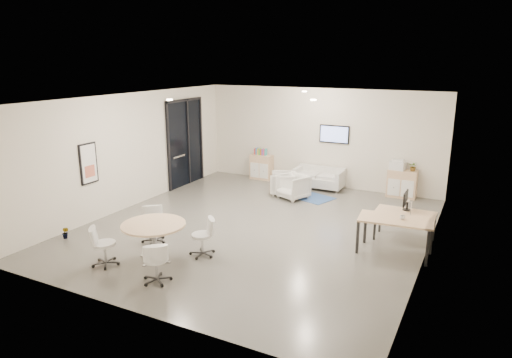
{
  "coord_description": "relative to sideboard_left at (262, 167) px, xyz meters",
  "views": [
    {
      "loc": [
        4.9,
        -9.63,
        4.11
      ],
      "look_at": [
        -0.25,
        0.4,
        1.12
      ],
      "focal_mm": 32.0,
      "sensor_mm": 36.0,
      "label": 1
    }
  ],
  "objects": [
    {
      "name": "desk_rear",
      "position": [
        5.45,
        -3.49,
        0.19
      ],
      "size": [
        1.33,
        0.67,
        0.69
      ],
      "rotation": [
        0.0,
        0.0,
        0.0
      ],
      "color": "tan",
      "rests_on": "room_shell"
    },
    {
      "name": "round_table",
      "position": [
        0.99,
        -6.99,
        0.3
      ],
      "size": [
        1.33,
        1.33,
        0.81
      ],
      "color": "tan",
      "rests_on": "room_shell"
    },
    {
      "name": "sideboard_right",
      "position": [
        4.77,
        -0.01,
        -0.0
      ],
      "size": [
        0.85,
        0.41,
        0.85
      ],
      "color": "tan",
      "rests_on": "room_shell"
    },
    {
      "name": "loveseat",
      "position": [
        2.19,
        -0.17,
        -0.11
      ],
      "size": [
        1.57,
        0.79,
        0.59
      ],
      "rotation": [
        0.0,
        0.0,
        -0.0
      ],
      "color": "silver",
      "rests_on": "room_shell"
    },
    {
      "name": "books",
      "position": [
        -0.04,
        0.0,
        0.54
      ],
      "size": [
        0.45,
        0.14,
        0.22
      ],
      "color": "red",
      "rests_on": "sideboard_left"
    },
    {
      "name": "room_shell",
      "position": [
        2.02,
        -4.27,
        1.17
      ],
      "size": [
        9.6,
        10.6,
        4.8
      ],
      "color": "#5F5D56",
      "rests_on": "ground"
    },
    {
      "name": "glass_door",
      "position": [
        -1.93,
        -1.77,
        1.07
      ],
      "size": [
        0.09,
        1.9,
        2.85
      ],
      "color": "black",
      "rests_on": "room_shell"
    },
    {
      "name": "wall_tv",
      "position": [
        2.52,
        0.19,
        1.32
      ],
      "size": [
        0.98,
        0.06,
        0.58
      ],
      "color": "black",
      "rests_on": "room_shell"
    },
    {
      "name": "blue_rug",
      "position": [
        2.29,
        -1.27,
        -0.42
      ],
      "size": [
        1.58,
        1.29,
        0.01
      ],
      "primitive_type": "cube",
      "rotation": [
        0.0,
        0.0,
        -0.31
      ],
      "color": "#2C4A88",
      "rests_on": "room_shell"
    },
    {
      "name": "monitor",
      "position": [
        5.41,
        -3.34,
        0.5
      ],
      "size": [
        0.2,
        0.5,
        0.44
      ],
      "color": "black",
      "rests_on": "desk_rear"
    },
    {
      "name": "armchair_right",
      "position": [
        1.87,
        -1.63,
        -0.02
      ],
      "size": [
        1.01,
        0.98,
        0.81
      ],
      "primitive_type": "imported",
      "rotation": [
        0.0,
        0.0,
        -0.4
      ],
      "color": "silver",
      "rests_on": "room_shell"
    },
    {
      "name": "sideboard_left",
      "position": [
        0.0,
        0.0,
        0.0
      ],
      "size": [
        0.77,
        0.4,
        0.86
      ],
      "color": "tan",
      "rests_on": "room_shell"
    },
    {
      "name": "printer",
      "position": [
        4.61,
        -0.0,
        0.57
      ],
      "size": [
        0.47,
        0.41,
        0.31
      ],
      "rotation": [
        0.0,
        0.0,
        -0.11
      ],
      "color": "white",
      "rests_on": "sideboard_right"
    },
    {
      "name": "plant_floor",
      "position": [
        -1.66,
        -7.03,
        -0.36
      ],
      "size": [
        0.23,
        0.32,
        0.13
      ],
      "primitive_type": "imported",
      "rotation": [
        0.0,
        0.0,
        0.28
      ],
      "color": "#3F7F3F",
      "rests_on": "room_shell"
    },
    {
      "name": "meeting_chairs",
      "position": [
        0.99,
        -6.99,
        -0.02
      ],
      "size": [
        2.32,
        2.32,
        0.82
      ],
      "color": "white",
      "rests_on": "room_shell"
    },
    {
      "name": "desk_front",
      "position": [
        5.39,
        -4.38,
        0.29
      ],
      "size": [
        1.61,
        0.92,
        0.8
      ],
      "rotation": [
        0.0,
        0.0,
        0.1
      ],
      "color": "tan",
      "rests_on": "room_shell"
    },
    {
      "name": "cup",
      "position": [
        5.52,
        -4.35,
        0.43
      ],
      "size": [
        0.13,
        0.11,
        0.11
      ],
      "primitive_type": "imported",
      "rotation": [
        0.0,
        0.0,
        -0.25
      ],
      "color": "white",
      "rests_on": "desk_front"
    },
    {
      "name": "armchair_left",
      "position": [
        1.42,
        -1.36,
        -0.04
      ],
      "size": [
        0.92,
        0.95,
        0.77
      ],
      "primitive_type": "imported",
      "rotation": [
        0.0,
        0.0,
        -1.22
      ],
      "color": "silver",
      "rests_on": "room_shell"
    },
    {
      "name": "ceiling_spots",
      "position": [
        1.82,
        -3.44,
        2.75
      ],
      "size": [
        3.14,
        4.14,
        0.03
      ],
      "color": "#FFEAC6",
      "rests_on": "room_shell"
    },
    {
      "name": "artwork",
      "position": [
        -1.95,
        -5.87,
        1.12
      ],
      "size": [
        0.05,
        0.54,
        1.04
      ],
      "color": "black",
      "rests_on": "room_shell"
    },
    {
      "name": "plant_cabinet",
      "position": [
        5.06,
        -0.01,
        0.54
      ],
      "size": [
        0.28,
        0.31,
        0.23
      ],
      "primitive_type": "imported",
      "rotation": [
        0.0,
        0.0,
        -0.06
      ],
      "color": "#3F7F3F",
      "rests_on": "sideboard_right"
    }
  ]
}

